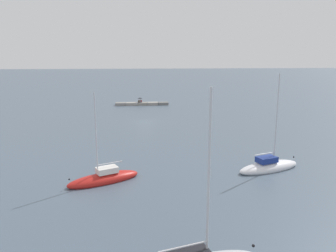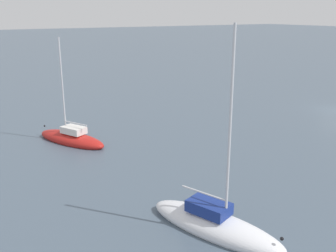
% 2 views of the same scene
% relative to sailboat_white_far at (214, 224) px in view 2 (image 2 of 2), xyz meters
% --- Properties ---
extents(ground_plane, '(500.00, 500.00, 0.00)m').
position_rel_sailboat_white_far_xyz_m(ground_plane, '(13.02, -27.98, -0.39)').
color(ground_plane, '#475666').
extents(sailboat_white_far, '(8.15, 4.72, 11.01)m').
position_rel_sailboat_white_far_xyz_m(sailboat_white_far, '(0.00, 0.00, 0.00)').
color(sailboat_white_far, silver).
rests_on(sailboat_white_far, ground_plane).
extents(sailboat_red_outer, '(7.64, 5.12, 9.45)m').
position_rel_sailboat_white_far_xyz_m(sailboat_red_outer, '(17.91, 1.78, -0.03)').
color(sailboat_red_outer, red).
rests_on(sailboat_red_outer, ground_plane).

